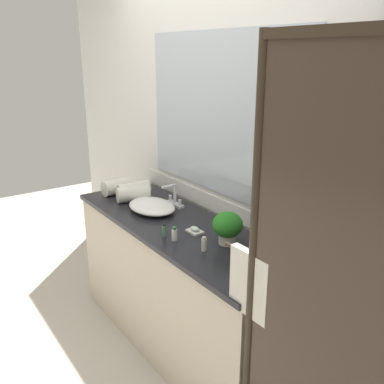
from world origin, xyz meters
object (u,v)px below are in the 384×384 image
at_px(sink_basin, 152,206).
at_px(potted_plant, 228,226).
at_px(rolled_towel_middle, 134,189).
at_px(amenity_bottle_shampoo, 174,234).
at_px(rolled_towel_near_edge, 118,186).
at_px(amenity_bottle_conditioner, 164,230).
at_px(amenity_bottle_lotion, 204,244).
at_px(soap_dish, 195,230).
at_px(faucet, 174,199).
at_px(rolled_towel_far_edge, 133,194).

height_order(sink_basin, potted_plant, potted_plant).
bearing_deg(rolled_towel_middle, amenity_bottle_shampoo, -12.64).
bearing_deg(potted_plant, rolled_towel_near_edge, -174.74).
distance_m(amenity_bottle_conditioner, amenity_bottle_lotion, 0.29).
xyz_separation_m(potted_plant, soap_dish, (-0.23, -0.06, -0.09)).
bearing_deg(faucet, amenity_bottle_conditioner, -39.57).
bearing_deg(amenity_bottle_shampoo, rolled_towel_middle, 167.36).
xyz_separation_m(potted_plant, amenity_bottle_shampoo, (-0.21, -0.22, -0.07)).
xyz_separation_m(amenity_bottle_conditioner, amenity_bottle_lotion, (0.28, 0.08, 0.00)).
xyz_separation_m(amenity_bottle_conditioner, rolled_towel_far_edge, (-0.65, 0.15, 0.02)).
bearing_deg(amenity_bottle_shampoo, amenity_bottle_conditioner, -166.06).
height_order(soap_dish, rolled_towel_middle, rolled_towel_middle).
bearing_deg(rolled_towel_near_edge, rolled_towel_middle, 35.26).
xyz_separation_m(faucet, rolled_towel_near_edge, (-0.47, -0.20, 0.01)).
xyz_separation_m(rolled_towel_near_edge, rolled_towel_far_edge, (0.22, 0.02, -0.00)).
relative_size(amenity_bottle_lotion, rolled_towel_middle, 0.33).
distance_m(amenity_bottle_shampoo, rolled_towel_near_edge, 0.96).
xyz_separation_m(sink_basin, amenity_bottle_shampoo, (0.48, -0.13, 0.01)).
xyz_separation_m(sink_basin, rolled_towel_near_edge, (-0.47, -0.02, 0.02)).
relative_size(potted_plant, rolled_towel_middle, 0.77).
bearing_deg(potted_plant, rolled_towel_middle, -178.42).
height_order(potted_plant, amenity_bottle_shampoo, potted_plant).
height_order(sink_basin, amenity_bottle_shampoo, amenity_bottle_shampoo).
bearing_deg(potted_plant, sink_basin, -173.15).
relative_size(amenity_bottle_shampoo, amenity_bottle_lotion, 1.03).
distance_m(soap_dish, rolled_towel_middle, 0.82).
bearing_deg(rolled_towel_far_edge, rolled_towel_near_edge, -175.91).
height_order(amenity_bottle_conditioner, amenity_bottle_shampoo, amenity_bottle_shampoo).
bearing_deg(amenity_bottle_conditioner, faucet, 140.43).
xyz_separation_m(soap_dish, amenity_bottle_shampoo, (0.02, -0.16, 0.02)).
height_order(amenity_bottle_shampoo, rolled_towel_far_edge, rolled_towel_far_edge).
xyz_separation_m(faucet, rolled_towel_middle, (-0.36, -0.13, 0.00)).
bearing_deg(rolled_towel_far_edge, rolled_towel_middle, 150.58).
xyz_separation_m(amenity_bottle_shampoo, rolled_towel_far_edge, (-0.73, 0.13, 0.02)).
xyz_separation_m(rolled_towel_near_edge, rolled_towel_middle, (0.11, 0.08, -0.01)).
height_order(potted_plant, rolled_towel_near_edge, potted_plant).
xyz_separation_m(amenity_bottle_conditioner, rolled_towel_middle, (-0.76, 0.21, 0.01)).
relative_size(rolled_towel_near_edge, rolled_towel_middle, 0.94).
bearing_deg(faucet, rolled_towel_near_edge, -156.50).
distance_m(faucet, soap_dish, 0.49).
distance_m(sink_basin, rolled_towel_middle, 0.36).
relative_size(faucet, rolled_towel_middle, 0.70).
bearing_deg(amenity_bottle_shampoo, soap_dish, 97.90).
bearing_deg(amenity_bottle_shampoo, sink_basin, 164.42).
bearing_deg(rolled_towel_near_edge, potted_plant, 5.26).
height_order(potted_plant, rolled_towel_far_edge, potted_plant).
bearing_deg(faucet, sink_basin, -90.00).
bearing_deg(soap_dish, amenity_bottle_shampoo, -82.10).
height_order(sink_basin, amenity_bottle_lotion, amenity_bottle_lotion).
distance_m(sink_basin, amenity_bottle_conditioner, 0.43).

